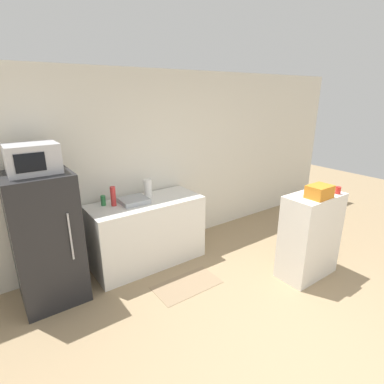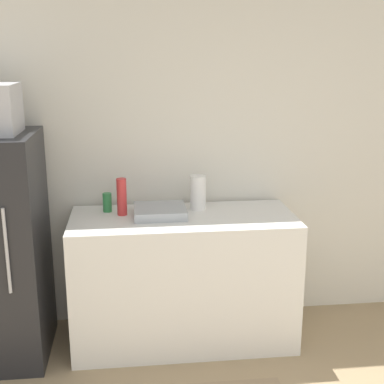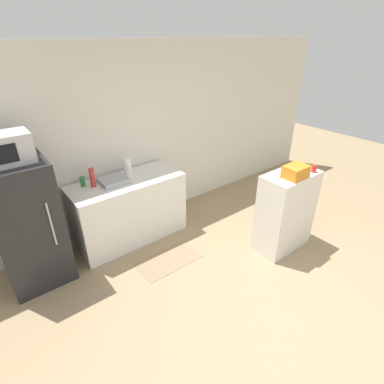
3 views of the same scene
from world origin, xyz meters
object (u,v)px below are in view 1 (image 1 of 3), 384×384
bottle_short (103,200)px  refrigerator (46,239)px  jar (338,190)px  paper_towel_roll (148,188)px  basket (319,192)px  microwave (33,159)px  bottle_tall (113,196)px

bottle_short → refrigerator: bearing=-163.4°
jar → paper_towel_roll: jar is taller
paper_towel_roll → basket: bearing=-51.6°
microwave → bottle_tall: size_ratio=1.93×
basket → jar: basket is taller
bottle_tall → bottle_short: (-0.10, 0.09, -0.06)m
microwave → bottle_short: bearing=16.6°
bottle_tall → basket: 2.52m
basket → microwave: bearing=151.1°
bottle_tall → bottle_short: size_ratio=1.94×
bottle_short → bottle_tall: bearing=-41.0°
microwave → bottle_short: (0.75, 0.22, -0.68)m
bottle_short → basket: basket is taller
refrigerator → bottle_tall: (0.85, 0.13, 0.29)m
bottle_short → jar: jar is taller
paper_towel_roll → refrigerator: bearing=-171.6°
basket → refrigerator: bearing=151.0°
refrigerator → microwave: size_ratio=3.07×
basket → paper_towel_roll: basket is taller
bottle_tall → basket: size_ratio=0.86×
microwave → jar: size_ratio=5.45×
microwave → bottle_tall: 1.06m
refrigerator → bottle_tall: size_ratio=5.93×
microwave → jar: (3.07, -1.57, -0.50)m
basket → jar: (0.33, -0.05, -0.03)m
microwave → basket: (2.74, -1.52, -0.47)m
microwave → paper_towel_roll: size_ratio=2.02×
jar → paper_towel_roll: size_ratio=0.37×
refrigerator → bottle_short: (0.75, 0.22, 0.23)m
microwave → paper_towel_roll: 1.53m
bottle_tall → paper_towel_roll: bearing=7.7°
refrigerator → bottle_short: refrigerator is taller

